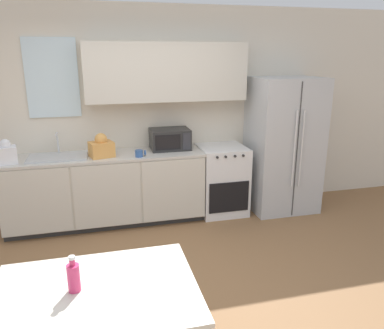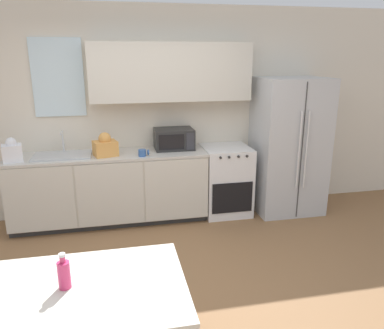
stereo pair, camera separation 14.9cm
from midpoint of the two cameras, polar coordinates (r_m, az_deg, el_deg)
The scene contains 12 objects.
ground_plane at distance 3.65m, azimuth -5.19°, elevation -18.61°, with size 12.00×12.00×0.00m, color olive.
wall_back at distance 4.95m, azimuth -8.54°, elevation 8.86°, with size 12.00×0.38×2.70m.
kitchen_counter at distance 4.87m, azimuth -13.70°, elevation -3.66°, with size 2.44×0.63×0.91m.
oven_range at distance 5.09m, azimuth 3.69°, elevation -2.33°, with size 0.61×0.64×0.92m.
refrigerator at distance 5.24m, azimuth 12.93°, elevation 2.91°, with size 0.88×0.78×1.81m.
kitchen_sink at distance 4.77m, azimuth -20.64°, elevation 1.20°, with size 0.68×0.43×0.27m.
microwave at distance 4.86m, azimuth -4.27°, elevation 3.89°, with size 0.50×0.37×0.26m.
coffee_mug at distance 4.54m, azimuth -8.91°, elevation 1.68°, with size 0.13×0.09×0.08m.
grocery_bag_0 at distance 4.63m, azimuth -14.54°, elevation 2.58°, with size 0.32×0.29×0.29m.
grocery_bag_1 at distance 4.71m, azimuth -27.26°, elevation 1.53°, with size 0.25×0.22×0.28m.
dining_table at distance 2.50m, azimuth -16.14°, elevation -19.77°, with size 1.22×0.89×0.73m.
drink_bottle at distance 2.44m, azimuth -19.35°, elevation -15.86°, with size 0.08×0.08×0.23m.
Camera 1 is at (-0.50, -2.94, 2.09)m, focal length 35.00 mm.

